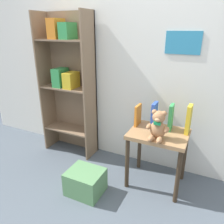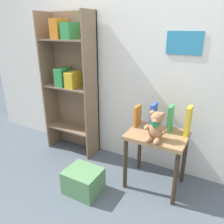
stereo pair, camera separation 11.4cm
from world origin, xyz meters
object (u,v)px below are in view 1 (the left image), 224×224
at_px(book_standing_yellow, 189,119).
at_px(teddy_bear, 158,126).
at_px(display_table, 158,142).
at_px(storage_bin, 85,182).
at_px(book_standing_green, 171,118).
at_px(book_standing_blue, 154,115).
at_px(book_standing_orange, 138,115).
at_px(bookshelf_side, 68,78).

bearing_deg(book_standing_yellow, teddy_bear, -132.63).
bearing_deg(display_table, storage_bin, -142.85).
bearing_deg(storage_bin, book_standing_green, 39.16).
distance_m(book_standing_blue, storage_bin, 0.90).
height_order(book_standing_orange, book_standing_yellow, book_standing_yellow).
bearing_deg(book_standing_green, teddy_bear, -108.27).
height_order(book_standing_green, book_standing_yellow, book_standing_yellow).
bearing_deg(book_standing_blue, book_standing_orange, -174.57).
bearing_deg(display_table, bookshelf_side, 169.86).
xyz_separation_m(book_standing_blue, book_standing_yellow, (0.31, 0.01, 0.01)).
height_order(bookshelf_side, storage_bin, bookshelf_side).
height_order(display_table, storage_bin, display_table).
distance_m(teddy_bear, book_standing_yellow, 0.31).
bearing_deg(book_standing_blue, storage_bin, -133.45).
xyz_separation_m(bookshelf_side, book_standing_green, (1.22, -0.11, -0.23)).
bearing_deg(storage_bin, book_standing_blue, 46.94).
relative_size(bookshelf_side, display_table, 2.91).
bearing_deg(book_standing_green, bookshelf_side, 173.20).
bearing_deg(teddy_bear, book_standing_yellow, 45.11).
distance_m(book_standing_orange, book_standing_blue, 0.16).
xyz_separation_m(display_table, book_standing_green, (0.08, 0.10, 0.23)).
height_order(teddy_bear, storage_bin, teddy_bear).
relative_size(book_standing_green, book_standing_yellow, 0.94).
bearing_deg(book_standing_blue, book_standing_yellow, 1.58).
relative_size(teddy_bear, storage_bin, 0.80).
relative_size(book_standing_blue, storage_bin, 0.76).
xyz_separation_m(teddy_bear, storage_bin, (-0.57, -0.30, -0.57)).
bearing_deg(display_table, book_standing_green, 50.58).
relative_size(bookshelf_side, book_standing_blue, 6.61).
xyz_separation_m(book_standing_orange, book_standing_yellow, (0.47, 0.03, 0.03)).
distance_m(display_table, book_standing_green, 0.26).
height_order(display_table, book_standing_orange, book_standing_orange).
bearing_deg(book_standing_green, display_table, -131.12).
height_order(bookshelf_side, book_standing_yellow, bookshelf_side).
xyz_separation_m(teddy_bear, book_standing_orange, (-0.25, 0.19, -0.01)).
xyz_separation_m(display_table, storage_bin, (-0.55, -0.42, -0.35)).
distance_m(book_standing_green, storage_bin, 1.00).
relative_size(book_standing_blue, book_standing_green, 0.99).
bearing_deg(book_standing_yellow, bookshelf_side, 177.95).
height_order(book_standing_blue, book_standing_yellow, book_standing_yellow).
height_order(book_standing_green, storage_bin, book_standing_green).
relative_size(bookshelf_side, book_standing_yellow, 6.11).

